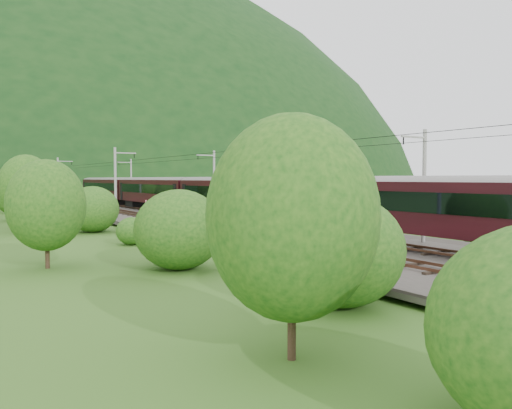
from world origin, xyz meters
TOP-DOWN VIEW (x-y plane):
  - ground at (0.00, 0.00)m, footprint 600.00×600.00m
  - railbed at (0.00, 10.00)m, footprint 14.00×220.00m
  - track_left at (-2.40, 10.00)m, footprint 2.40×220.00m
  - track_right at (2.40, 10.00)m, footprint 2.40×220.00m
  - catenary_left at (-6.12, 32.00)m, footprint 2.54×192.28m
  - catenary_right at (6.12, 32.00)m, footprint 2.54×192.28m
  - overhead_wires at (0.00, 10.00)m, footprint 4.83×198.00m
  - train at (2.40, 30.41)m, footprint 3.12×147.61m
  - hazard_post_near at (0.02, 39.46)m, footprint 0.18×0.18m
  - hazard_post_far at (0.70, 29.20)m, footprint 0.17×0.17m
  - signal at (-4.77, 48.07)m, footprint 0.22×0.22m
  - vegetation_left at (-13.70, 15.98)m, footprint 13.19×146.88m
  - vegetation_right at (11.26, 9.16)m, footprint 6.84×101.68m

SIDE VIEW (x-z plane):
  - ground at x=0.00m, z-range 0.00..0.00m
  - railbed at x=0.00m, z-range 0.00..0.30m
  - track_left at x=-2.40m, z-range 0.24..0.51m
  - track_right at x=2.40m, z-range 0.24..0.51m
  - hazard_post_far at x=0.70m, z-range 0.30..1.90m
  - hazard_post_near at x=0.02m, z-range 0.30..2.02m
  - vegetation_right at x=11.26m, z-range -0.13..2.76m
  - signal at x=-4.77m, z-range 0.47..2.48m
  - vegetation_left at x=-13.70m, z-range -0.91..6.11m
  - train at x=2.40m, z-range 0.96..6.38m
  - catenary_left at x=-6.12m, z-range 0.50..8.50m
  - catenary_right at x=6.12m, z-range 0.50..8.50m
  - overhead_wires at x=0.00m, z-range 7.08..7.12m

